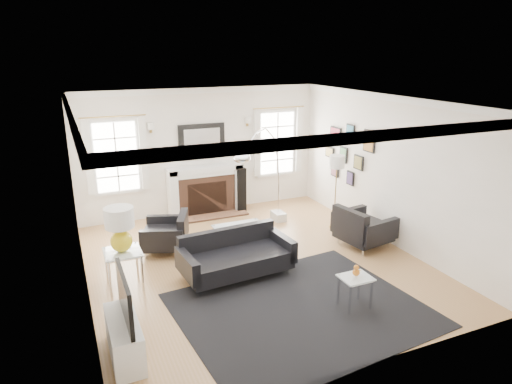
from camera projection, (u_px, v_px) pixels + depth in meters
name	position (u px, v px, depth m)	size (l,w,h in m)	color
floor	(255.00, 263.00, 7.98)	(6.00, 6.00, 0.00)	#A47745
back_wall	(202.00, 151.00, 10.18)	(5.50, 0.04, 2.80)	white
front_wall	(365.00, 259.00, 4.93)	(5.50, 0.04, 2.80)	white
left_wall	(79.00, 209.00, 6.51)	(0.04, 6.00, 2.80)	white
right_wall	(388.00, 170.00, 8.61)	(0.04, 6.00, 2.80)	white
ceiling	(255.00, 101.00, 7.14)	(5.50, 6.00, 0.02)	white
crown_molding	(255.00, 105.00, 7.16)	(5.50, 6.00, 0.12)	white
fireplace	(206.00, 191.00, 10.26)	(1.70, 0.69, 1.11)	white
mantel_mirror	(202.00, 141.00, 10.07)	(1.05, 0.07, 0.75)	black
window_left	(116.00, 157.00, 9.42)	(1.24, 0.15, 1.62)	white
window_right	(277.00, 143.00, 10.83)	(1.24, 0.15, 1.62)	white
gallery_wall	(348.00, 150.00, 9.69)	(0.04, 1.73, 1.29)	black
tv_unit	(124.00, 333.00, 5.46)	(0.35, 1.00, 1.09)	white
area_rug	(301.00, 310.00, 6.54)	(3.35, 2.79, 0.01)	black
sofa	(235.00, 257.00, 7.48)	(1.89, 0.98, 0.60)	black
armchair_left	(168.00, 234.00, 8.38)	(1.03, 1.09, 0.59)	black
armchair_right	(361.00, 228.00, 8.58)	(1.00, 1.08, 0.65)	black
coffee_table	(243.00, 231.00, 8.36)	(0.94, 0.94, 0.42)	silver
side_table_left	(123.00, 258.00, 7.04)	(0.56, 0.56, 0.61)	silver
nesting_table	(355.00, 284.00, 6.51)	(0.44, 0.37, 0.49)	silver
gourd_lamp	(120.00, 227.00, 6.88)	(0.44, 0.44, 0.71)	gold
orange_vase	(356.00, 271.00, 6.44)	(0.11, 0.11, 0.17)	orange
arc_floor_lamp	(262.00, 177.00, 8.92)	(1.56, 1.45, 2.21)	silver
stick_floor_lamp	(337.00, 165.00, 9.21)	(0.31, 0.31, 1.54)	#A27C38
speaker_tower	(241.00, 190.00, 10.44)	(0.20, 0.20, 1.02)	black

